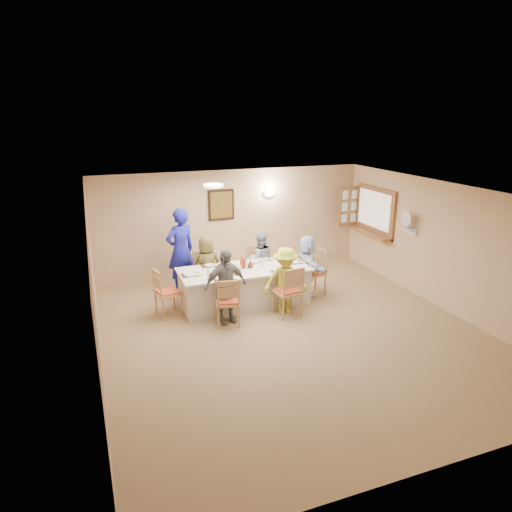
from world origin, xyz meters
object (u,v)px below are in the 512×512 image
object	(u,v)px
serving_hatch	(375,211)
chair_back_left	(206,274)
diner_back_right	(260,261)
dining_table	(244,286)
chair_front_left	(228,301)
diner_right_end	(308,265)
chair_front_right	(288,290)
diner_front_left	(225,286)
chair_back_right	(258,267)
desk_fan	(408,222)
chair_right_end	(313,272)
diner_front_right	(285,281)
diner_back_left	(207,266)
condiment_ketchup	(242,262)
caregiver	(181,251)
chair_left_end	(168,292)

from	to	relation	value
serving_hatch	chair_back_left	world-z (taller)	serving_hatch
chair_back_left	diner_back_right	xyz separation A→B (m)	(1.20, -0.12, 0.19)
dining_table	chair_front_left	size ratio (longest dim) A/B	2.79
chair_back_left	diner_right_end	bearing A→B (deg)	-30.38
chair_front_right	diner_front_left	bearing A→B (deg)	-12.02
chair_back_right	chair_front_right	xyz separation A→B (m)	(0.00, -1.60, 0.04)
desk_fan	chair_front_left	xyz separation A→B (m)	(-4.10, -0.30, -1.08)
chair_back_left	diner_right_end	xyz separation A→B (m)	(2.02, -0.80, 0.20)
chair_right_end	diner_front_right	xyz separation A→B (m)	(-0.95, -0.68, 0.17)
chair_front_left	diner_back_left	xyz separation A→B (m)	(0.00, 1.48, 0.19)
chair_back_left	diner_back_right	bearing A→B (deg)	-14.49
chair_right_end	condiment_ketchup	xyz separation A→B (m)	(-1.58, 0.04, 0.39)
diner_right_end	diner_back_left	bearing A→B (deg)	76.26
chair_back_right	diner_right_end	xyz separation A→B (m)	(0.82, -0.80, 0.19)
chair_front_right	chair_right_end	world-z (taller)	chair_front_right
chair_back_left	chair_right_end	xyz separation A→B (m)	(2.15, -0.80, 0.04)
diner_front_right	diner_front_left	bearing A→B (deg)	-170.45
diner_right_end	serving_hatch	bearing A→B (deg)	-63.95
caregiver	diner_front_right	bearing A→B (deg)	111.78
chair_back_right	diner_front_right	xyz separation A→B (m)	(-0.00, -1.48, 0.20)
diner_back_left	diner_front_right	world-z (taller)	diner_back_left
serving_hatch	chair_back_right	world-z (taller)	serving_hatch
diner_front_right	desk_fan	bearing A→B (deg)	13.05
serving_hatch	chair_front_right	xyz separation A→B (m)	(-3.01, -1.65, -0.99)
chair_back_left	chair_right_end	distance (m)	2.29
dining_table	diner_front_left	size ratio (longest dim) A/B	1.83
chair_front_left	diner_right_end	bearing A→B (deg)	-147.04
diner_front_left	condiment_ketchup	xyz separation A→B (m)	(0.57, 0.72, 0.17)
serving_hatch	diner_right_end	xyz separation A→B (m)	(-2.19, -0.85, -0.84)
serving_hatch	caregiver	bearing A→B (deg)	176.28
chair_left_end	chair_right_end	bearing A→B (deg)	-101.97
chair_back_right	chair_right_end	world-z (taller)	chair_right_end
serving_hatch	chair_front_right	world-z (taller)	serving_hatch
dining_table	chair_back_right	size ratio (longest dim) A/B	2.81
chair_front_left	condiment_ketchup	world-z (taller)	condiment_ketchup
chair_back_left	caregiver	size ratio (longest dim) A/B	0.50
chair_back_right	diner_front_left	distance (m)	1.92
condiment_ketchup	chair_back_right	bearing A→B (deg)	50.29
diner_right_end	caregiver	size ratio (longest dim) A/B	0.71
chair_back_right	diner_front_left	bearing A→B (deg)	-135.26
chair_back_left	diner_front_left	distance (m)	1.50
diner_back_left	chair_left_end	bearing A→B (deg)	38.64
chair_right_end	diner_right_end	world-z (taller)	diner_right_end
diner_front_right	condiment_ketchup	size ratio (longest dim) A/B	5.08
diner_back_right	diner_front_left	distance (m)	1.81
chair_left_end	condiment_ketchup	bearing A→B (deg)	-100.62
caregiver	dining_table	bearing A→B (deg)	112.14
caregiver	diner_back_left	bearing A→B (deg)	113.50
chair_front_right	diner_right_end	world-z (taller)	diner_right_end
caregiver	diner_right_end	bearing A→B (deg)	134.77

